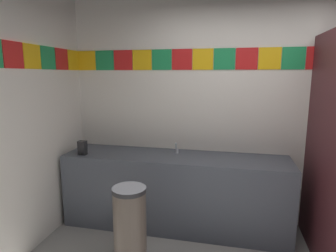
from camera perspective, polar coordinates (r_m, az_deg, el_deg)
The scene contains 5 objects.
wall_back at distance 3.38m, azimuth 19.25°, elevation 3.49°, with size 4.59×0.09×2.74m.
vanity_counter at distance 3.33m, azimuth 1.42°, elevation -12.96°, with size 2.52×0.60×0.84m.
faucet_center at distance 3.26m, azimuth 1.76°, elevation -4.73°, with size 0.04×0.10×0.14m.
soap_dispenser at distance 3.36m, azimuth -16.94°, elevation -4.26°, with size 0.09×0.09×0.16m.
trash_bin at distance 2.73m, azimuth -7.70°, elevation -19.69°, with size 0.30×0.30×0.76m.
Camera 1 is at (-0.39, -1.71, 1.74)m, focal length 30.09 mm.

